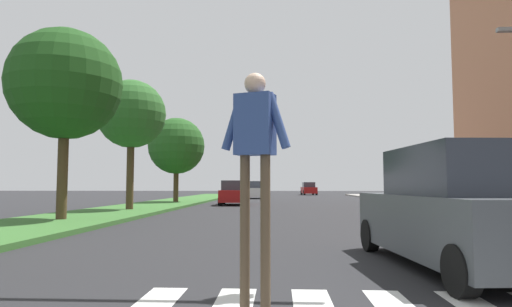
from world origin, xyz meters
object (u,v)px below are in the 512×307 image
Objects in this scene: tree_far at (131,115)px; pedestrian_performer at (255,154)px; tree_distant at (176,146)px; suv_crossing at (457,211)px; sedan_distant at (256,190)px; tree_mid at (65,85)px; sedan_far_horizon at (309,189)px; traffic_light_gantry at (82,7)px; sedan_midblock at (234,194)px.

tree_far is 18.66m from pedestrian_performer.
tree_distant is at bearing 105.04° from pedestrian_performer.
tree_distant is 1.27× the size of suv_crossing.
tree_far reaches higher than sedan_distant.
tree_mid is 29.13m from sedan_distant.
sedan_far_horizon is at bearing 85.54° from pedestrian_performer.
tree_distant is 24.37m from traffic_light_gantry.
suv_crossing is 22.97m from sedan_midblock.
sedan_distant is at bearing 88.32° from traffic_light_gantry.
sedan_far_horizon is at bearing 75.18° from tree_mid.
traffic_light_gantry is (4.34, -8.04, -0.60)m from tree_mid.
pedestrian_performer is (3.08, -2.62, -2.69)m from traffic_light_gantry.
tree_mid reaches higher than sedan_far_horizon.
tree_mid is at bearing 118.34° from traffic_light_gantry.
sedan_distant is at bearing 92.96° from pedestrian_performer.
tree_distant is at bearing -112.07° from sedan_far_horizon.
tree_mid is 1.65× the size of sedan_distant.
traffic_light_gantry is 22.78m from sedan_midblock.
tree_mid is at bearing -107.71° from sedan_midblock.
tree_distant reaches higher than pedestrian_performer.
sedan_distant is at bearing -111.61° from sedan_far_horizon.
tree_mid is 1.05× the size of tree_far.
tree_mid is 15.74m from sedan_midblock.
pedestrian_performer is at bearing -67.09° from tree_far.
tree_distant reaches higher than sedan_midblock.
sedan_distant is (5.40, 28.32, -4.16)m from tree_mid.
tree_far is at bearing -89.99° from tree_distant.
sedan_distant is (-5.15, 36.06, -0.14)m from suv_crossing.
traffic_light_gantry is at bearing -98.02° from sedan_far_horizon.
pedestrian_performer is (7.42, -10.66, -3.29)m from tree_mid.
sedan_distant is at bearing 79.20° from tree_mid.
traffic_light_gantry is 36.55m from sedan_distant.
pedestrian_performer is at bearing -137.02° from suv_crossing.
tree_far reaches higher than sedan_midblock.
sedan_midblock is (0.28, 22.49, -3.58)m from traffic_light_gantry.
pedestrian_performer is 4.35m from suv_crossing.
traffic_light_gantry is at bearing -61.66° from tree_mid.
tree_distant reaches higher than sedan_distant.
tree_far is 9.74m from tree_distant.
tree_mid reaches higher than tree_far.
pedestrian_performer reaches higher than suv_crossing.
suv_crossing is 1.14× the size of sedan_far_horizon.
sedan_far_horizon is (11.44, 37.93, -4.09)m from tree_far.
traffic_light_gantry is at bearing -74.10° from tree_far.
sedan_far_horizon is at bearing 67.93° from tree_distant.
traffic_light_gantry is 3.45× the size of pedestrian_performer.
tree_mid reaches higher than pedestrian_performer.
tree_far reaches higher than sedan_far_horizon.
suv_crossing reaches higher than sedan_midblock.
sedan_distant is at bearing 98.12° from suv_crossing.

